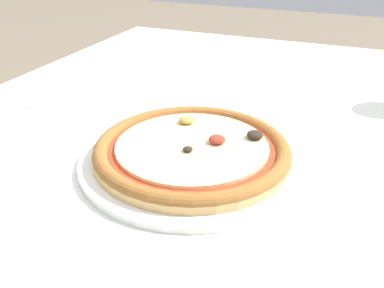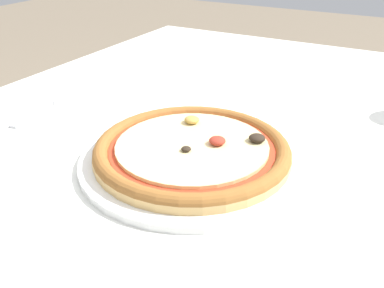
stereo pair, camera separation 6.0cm
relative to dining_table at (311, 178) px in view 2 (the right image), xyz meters
name	(u,v)px [view 2 (the right image)]	position (x,y,z in m)	size (l,w,h in m)	color
dining_table	(311,178)	(0.00, 0.00, 0.00)	(1.27, 1.16, 0.72)	brown
pizza_plate	(192,152)	(-0.14, -0.16, 0.09)	(0.32, 0.32, 0.04)	white
fork	(43,107)	(-0.47, -0.12, 0.08)	(0.06, 0.17, 0.00)	silver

